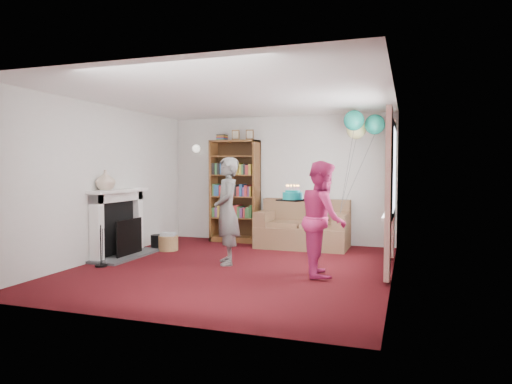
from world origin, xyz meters
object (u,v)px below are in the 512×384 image
(sofa, at_px, (303,229))
(person_striped, at_px, (227,211))
(bookcase, at_px, (235,192))
(person_magenta, at_px, (323,218))
(birthday_cake, at_px, (293,196))

(sofa, relative_size, person_striped, 1.02)
(bookcase, relative_size, person_magenta, 1.42)
(bookcase, distance_m, sofa, 1.61)
(person_magenta, bearing_deg, bookcase, 27.11)
(birthday_cake, bearing_deg, sofa, 98.29)
(sofa, xyz_separation_m, person_magenta, (0.75, -2.14, 0.45))
(bookcase, xyz_separation_m, person_magenta, (2.20, -2.38, -0.20))
(person_magenta, relative_size, birthday_cake, 4.57)
(bookcase, distance_m, person_striped, 2.21)
(bookcase, distance_m, person_magenta, 3.25)
(bookcase, relative_size, birthday_cake, 6.50)
(person_striped, xyz_separation_m, person_magenta, (1.53, -0.28, -0.03))
(person_magenta, bearing_deg, sofa, 3.62)
(person_magenta, height_order, birthday_cake, person_magenta)
(person_striped, bearing_deg, birthday_cake, 52.18)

